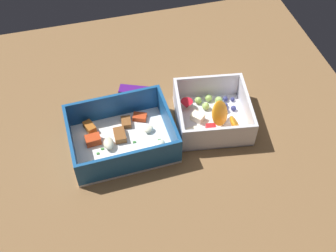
% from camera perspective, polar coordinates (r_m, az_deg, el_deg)
% --- Properties ---
extents(table_surface, '(0.80, 0.80, 0.02)m').
position_cam_1_polar(table_surface, '(0.87, 0.71, -0.74)').
color(table_surface, brown).
rests_on(table_surface, ground).
extents(pasta_container, '(0.20, 0.16, 0.06)m').
position_cam_1_polar(pasta_container, '(0.83, -6.35, -1.55)').
color(pasta_container, white).
rests_on(pasta_container, table_surface).
extents(fruit_bowl, '(0.16, 0.16, 0.06)m').
position_cam_1_polar(fruit_bowl, '(0.86, 6.03, 1.45)').
color(fruit_bowl, white).
rests_on(fruit_bowl, table_surface).
extents(candy_bar, '(0.07, 0.05, 0.01)m').
position_cam_1_polar(candy_bar, '(0.93, -4.38, 4.67)').
color(candy_bar, '#51197A').
rests_on(candy_bar, table_surface).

